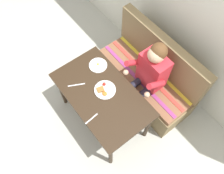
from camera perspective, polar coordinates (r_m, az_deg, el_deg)
The scene contains 9 objects.
ground_plane at distance 3.29m, azimuth -2.08°, elevation -7.54°, with size 8.00×8.00×0.00m, color #B0B1A6.
back_wall at distance 2.80m, azimuth 19.48°, elevation 18.36°, with size 4.40×0.10×2.60m, color silver.
table at distance 2.70m, azimuth -2.52°, elevation -2.45°, with size 1.20×0.70×0.73m.
couch at distance 3.24m, azimuth 8.64°, elevation 2.44°, with size 1.44×0.56×1.00m.
person at distance 2.77m, azimuth 8.96°, elevation 3.11°, with size 0.45×0.61×1.21m.
plate_breakfast at distance 2.63m, azimuth -1.86°, elevation -0.68°, with size 0.25×0.25×0.05m.
plate_eggs at distance 2.82m, azimuth -3.47°, elevation 5.40°, with size 0.22×0.22×0.04m.
fork at distance 2.50m, azimuth -5.10°, elevation -7.84°, with size 0.01×0.17×0.01m, color silver.
knife at distance 2.71m, azimuth -8.79°, elevation 0.51°, with size 0.01×0.20×0.01m, color silver.
Camera 1 is at (1.03, -0.65, 3.05)m, focal length 36.93 mm.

